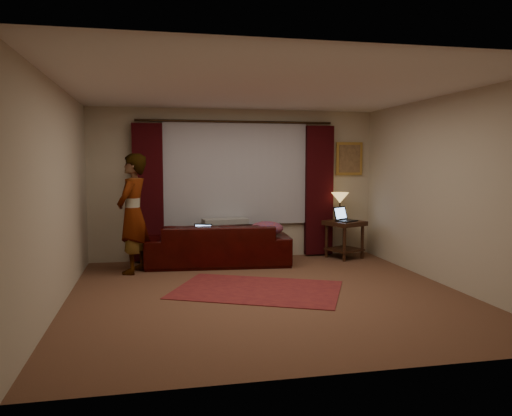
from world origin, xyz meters
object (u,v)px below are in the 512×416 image
Objects in this scene: laptop_sofa at (201,232)px; person at (133,214)px; end_table at (344,239)px; sofa at (218,236)px; laptop_table at (347,214)px; tiffany_lamp at (340,206)px.

person reaches higher than laptop_sofa.
person reaches higher than end_table.
person is at bearing 18.68° from sofa.
sofa reaches higher than laptop_table.
sofa is at bearing 54.81° from laptop_sofa.
laptop_sofa is 0.66× the size of tiffany_lamp.
tiffany_lamp is at bearing 115.23° from end_table.
end_table is 0.59m from tiffany_lamp.
sofa is 2.29m from laptop_table.
laptop_sofa is 0.18× the size of person.
person is at bearing -172.89° from end_table.
end_table is (2.26, 0.11, -0.14)m from sofa.
tiffany_lamp is 0.22m from laptop_table.
person is at bearing -171.07° from tiffany_lamp.
tiffany_lamp is at bearing 30.86° from laptop_sofa.
laptop_table is at bearing 117.98° from person.
sofa is 0.37m from laptop_sofa.
tiffany_lamp is (-0.05, 0.11, 0.58)m from end_table.
laptop_table is (2.56, 0.25, 0.21)m from laptop_sofa.
laptop_sofa is at bearing 38.14° from sofa.
laptop_sofa is 1.10m from person.
laptop_table is (2.26, 0.05, 0.31)m from sofa.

